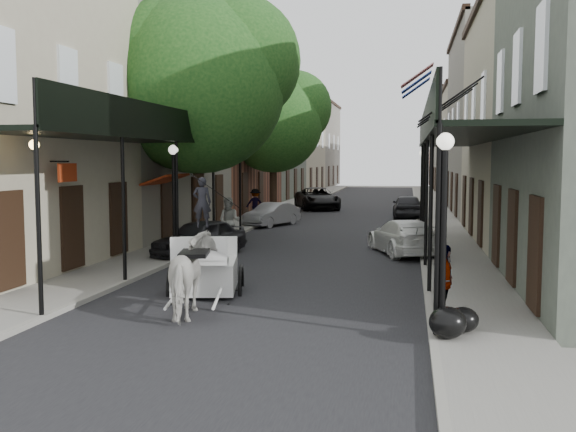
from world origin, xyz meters
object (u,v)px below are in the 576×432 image
at_px(carriage, 207,246).
at_px(car_right_near, 404,237).
at_px(car_left_far, 317,198).
at_px(car_right_far, 408,206).
at_px(tree_near, 209,78).
at_px(lamppost_right_near, 443,231).
at_px(pedestrian_walking, 229,221).
at_px(lamppost_right_far, 422,187).
at_px(car_left_mid, 272,214).
at_px(tree_far, 280,118).
at_px(car_left_near, 200,238).
at_px(pedestrian_sidewalk_left, 255,204).
at_px(lamppost_left, 174,199).
at_px(pedestrian_sidewalk_right, 444,281).
at_px(horse, 194,275).

height_order(carriage, car_right_near, carriage).
relative_size(car_left_far, car_right_far, 1.30).
bearing_deg(car_right_near, tree_near, -27.24).
bearing_deg(lamppost_right_near, pedestrian_walking, 121.37).
bearing_deg(lamppost_right_far, car_left_mid, -178.02).
bearing_deg(tree_near, tree_far, 90.19).
bearing_deg(tree_near, lamppost_right_far, 43.31).
distance_m(car_left_far, car_right_far, 8.35).
bearing_deg(car_left_near, pedestrian_sidewalk_left, 117.25).
height_order(lamppost_right_near, lamppost_right_far, same).
distance_m(lamppost_left, car_right_near, 8.13).
relative_size(tree_far, pedestrian_sidewalk_right, 5.67).
relative_size(pedestrian_sidewalk_left, car_left_far, 0.31).
xyz_separation_m(carriage, car_left_near, (-2.00, 5.41, -0.50)).
bearing_deg(lamppost_right_far, car_left_far, 121.19).
distance_m(tree_near, car_right_near, 9.61).
xyz_separation_m(car_left_near, car_right_near, (6.92, 1.90, -0.03)).
relative_size(car_left_mid, car_right_near, 0.83).
relative_size(tree_near, car_left_near, 2.52).
height_order(horse, pedestrian_sidewalk_right, horse).
bearing_deg(car_left_mid, horse, -60.75).
bearing_deg(carriage, tree_near, 94.87).
distance_m(carriage, pedestrian_sidewalk_left, 18.92).
bearing_deg(car_right_far, lamppost_right_far, 94.93).
bearing_deg(horse, tree_near, -86.28).
bearing_deg(carriage, pedestrian_sidewalk_left, 87.69).
distance_m(horse, car_left_far, 30.20).
bearing_deg(lamppost_right_near, pedestrian_sidewalk_left, 111.81).
xyz_separation_m(pedestrian_sidewalk_left, car_left_far, (2.18, 8.82, -0.20)).
relative_size(lamppost_left, car_left_far, 0.70).
distance_m(pedestrian_sidewalk_left, car_left_mid, 3.01).
xyz_separation_m(lamppost_right_near, lamppost_left, (-8.20, 8.00, 0.00)).
relative_size(pedestrian_walking, car_right_near, 0.43).
relative_size(lamppost_right_near, lamppost_left, 1.00).
xyz_separation_m(pedestrian_walking, car_left_near, (-0.10, -3.36, -0.28)).
height_order(pedestrian_sidewalk_right, car_right_far, pedestrian_sidewalk_right).
bearing_deg(lamppost_right_far, pedestrian_walking, -135.24).
xyz_separation_m(lamppost_right_near, car_left_near, (-7.70, 9.10, -1.40)).
xyz_separation_m(pedestrian_walking, car_left_far, (0.84, 18.69, -0.19)).
bearing_deg(carriage, car_left_mid, 84.05).
height_order(lamppost_right_near, car_right_near, lamppost_right_near).
height_order(lamppost_left, lamppost_right_far, same).
xyz_separation_m(pedestrian_sidewalk_right, car_left_near, (-7.80, 7.79, -0.23)).
bearing_deg(car_left_mid, car_right_near, -30.49).
bearing_deg(lamppost_right_near, lamppost_left, 135.71).
bearing_deg(car_left_far, car_right_near, -92.57).
xyz_separation_m(tree_near, car_left_mid, (0.85, 7.56, -5.90)).
xyz_separation_m(horse, pedestrian_sidewalk_right, (5.22, 0.31, -0.01)).
height_order(car_left_near, car_left_far, car_left_far).
height_order(lamppost_right_near, car_right_far, lamppost_right_near).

